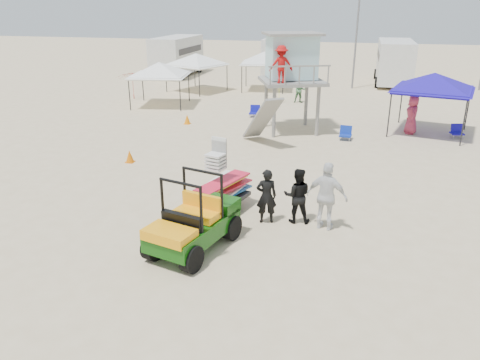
% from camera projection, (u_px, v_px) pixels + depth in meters
% --- Properties ---
extents(ground, '(140.00, 140.00, 0.00)m').
position_uv_depth(ground, '(188.00, 273.00, 11.06)').
color(ground, beige).
rests_on(ground, ground).
extents(utility_cart, '(1.92, 2.86, 1.98)m').
position_uv_depth(utility_cart, '(192.00, 217.00, 11.82)').
color(utility_cart, '#0F470B').
rests_on(utility_cart, ground).
extents(surf_trailer, '(1.64, 2.38, 2.06)m').
position_uv_depth(surf_trailer, '(219.00, 187.00, 13.96)').
color(surf_trailer, black).
rests_on(surf_trailer, ground).
extents(man_left, '(0.68, 0.54, 1.63)m').
position_uv_depth(man_left, '(266.00, 196.00, 13.35)').
color(man_left, black).
rests_on(man_left, ground).
extents(man_mid, '(0.87, 0.72, 1.63)m').
position_uv_depth(man_mid, '(297.00, 196.00, 13.38)').
color(man_mid, black).
rests_on(man_mid, ground).
extents(man_right, '(1.23, 0.72, 1.96)m').
position_uv_depth(man_right, '(327.00, 196.00, 12.90)').
color(man_right, white).
rests_on(man_right, ground).
extents(lifeguard_tower, '(3.71, 3.71, 4.57)m').
position_uv_depth(lifeguard_tower, '(291.00, 61.00, 22.22)').
color(lifeguard_tower, gray).
rests_on(lifeguard_tower, ground).
extents(canopy_blue, '(4.03, 4.03, 3.32)m').
position_uv_depth(canopy_blue, '(435.00, 76.00, 21.89)').
color(canopy_blue, black).
rests_on(canopy_blue, ground).
extents(canopy_white_a, '(3.69, 3.69, 3.03)m').
position_uv_depth(canopy_white_a, '(159.00, 65.00, 28.17)').
color(canopy_white_a, black).
rests_on(canopy_white_a, ground).
extents(canopy_white_b, '(4.21, 4.21, 3.05)m').
position_uv_depth(canopy_white_b, '(196.00, 55.00, 32.86)').
color(canopy_white_b, black).
rests_on(canopy_white_b, ground).
extents(canopy_white_c, '(3.42, 3.42, 3.12)m').
position_uv_depth(canopy_white_c, '(264.00, 54.00, 33.27)').
color(canopy_white_c, black).
rests_on(canopy_white_c, ground).
extents(umbrella_a, '(2.51, 2.53, 1.76)m').
position_uv_depth(umbrella_a, '(133.00, 86.00, 30.67)').
color(umbrella_a, red).
rests_on(umbrella_a, ground).
extents(umbrella_b, '(1.89, 1.92, 1.58)m').
position_uv_depth(umbrella_b, '(279.00, 91.00, 29.44)').
color(umbrella_b, '#F9F616').
rests_on(umbrella_b, ground).
extents(cone_near, '(0.34, 0.34, 0.50)m').
position_uv_depth(cone_near, '(130.00, 156.00, 18.64)').
color(cone_near, orange).
rests_on(cone_near, ground).
extents(cone_far, '(0.34, 0.34, 0.50)m').
position_uv_depth(cone_far, '(187.00, 119.00, 24.53)').
color(cone_far, orange).
rests_on(cone_far, ground).
extents(beach_chair_a, '(0.59, 0.63, 0.64)m').
position_uv_depth(beach_chair_a, '(255.00, 111.00, 26.08)').
color(beach_chair_a, '#0E1099').
rests_on(beach_chair_a, ground).
extents(beach_chair_b, '(0.64, 0.69, 0.64)m').
position_uv_depth(beach_chair_b, '(457.00, 131.00, 22.05)').
color(beach_chair_b, '#160D97').
rests_on(beach_chair_b, ground).
extents(beach_chair_c, '(0.59, 0.63, 0.64)m').
position_uv_depth(beach_chair_c, '(346.00, 133.00, 21.72)').
color(beach_chair_c, '#0E2A99').
rests_on(beach_chair_c, ground).
extents(rv_far_left, '(2.64, 6.80, 3.25)m').
position_uv_depth(rv_far_left, '(177.00, 54.00, 40.35)').
color(rv_far_left, silver).
rests_on(rv_far_left, ground).
extents(rv_mid_left, '(2.65, 6.50, 3.25)m').
position_uv_depth(rv_mid_left, '(283.00, 55.00, 39.63)').
color(rv_mid_left, silver).
rests_on(rv_mid_left, ground).
extents(rv_mid_right, '(2.64, 7.00, 3.25)m').
position_uv_depth(rv_mid_right, '(395.00, 60.00, 36.20)').
color(rv_mid_right, silver).
rests_on(rv_mid_right, ground).
extents(light_pole_left, '(0.14, 0.14, 8.00)m').
position_uv_depth(light_pole_left, '(357.00, 32.00, 33.40)').
color(light_pole_left, slate).
rests_on(light_pole_left, ground).
extents(distant_beachgoers, '(7.00, 7.05, 1.86)m').
position_uv_depth(distant_beachgoers, '(359.00, 103.00, 25.40)').
color(distant_beachgoers, '#A72F47').
rests_on(distant_beachgoers, ground).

